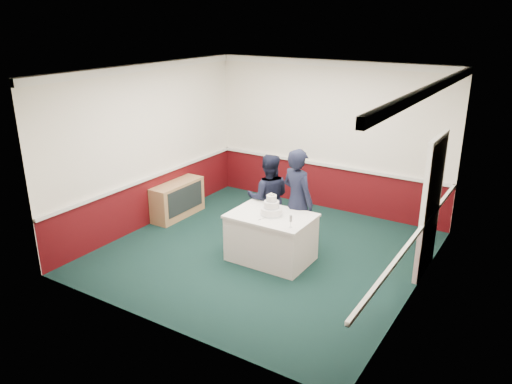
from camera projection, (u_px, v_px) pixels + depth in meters
The scene contains 9 objects.
ground at pixel (264, 252), 8.45m from camera, with size 5.00×5.00×0.00m, color #122D28.
room_shell at pixel (287, 132), 8.24m from camera, with size 5.00×5.00×3.00m.
sideboard at pixel (178, 200), 9.85m from camera, with size 0.41×1.20×0.70m.
cake_table at pixel (271, 237), 8.08m from camera, with size 1.32×0.92×0.79m.
wedding_cake at pixel (271, 208), 7.91m from camera, with size 0.35×0.35×0.36m.
cake_knife at pixel (263, 218), 7.80m from camera, with size 0.01×0.22×0.01m, color silver.
champagne_flute at pixel (291, 219), 7.43m from camera, with size 0.05×0.05×0.21m.
person_man at pixel (268, 198), 8.70m from camera, with size 0.76×0.59×1.57m, color black.
person_woman at pixel (297, 201), 8.25m from camera, with size 0.65×0.43×1.78m, color black.
Camera 1 is at (3.93, -6.52, 3.81)m, focal length 35.00 mm.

